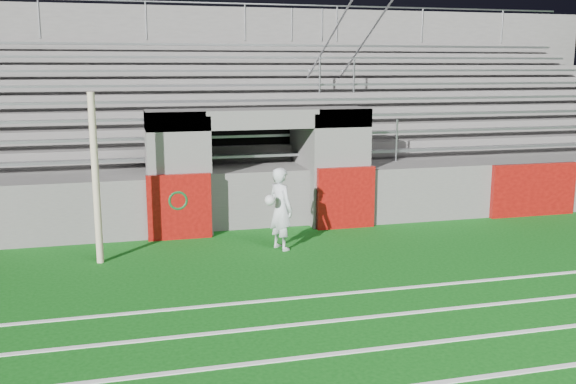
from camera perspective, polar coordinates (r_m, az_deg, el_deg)
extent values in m
plane|color=#0D4F10|center=(10.97, 1.37, -7.46)|extent=(90.00, 90.00, 0.00)
cylinder|color=beige|center=(11.83, -16.72, 1.09)|extent=(0.13, 0.13, 3.06)
cube|color=white|center=(8.33, 7.22, -13.74)|extent=(28.00, 0.09, 0.01)
cube|color=white|center=(9.18, 4.87, -11.25)|extent=(28.00, 0.09, 0.01)
cube|color=white|center=(10.07, 2.96, -9.17)|extent=(28.00, 0.09, 0.01)
cube|color=#575452|center=(17.13, 23.79, 0.52)|extent=(10.60, 0.35, 1.25)
cube|color=#575452|center=(13.71, -9.93, 1.74)|extent=(1.20, 1.00, 2.60)
cube|color=#575452|center=(14.45, 4.45, 2.34)|extent=(1.20, 1.00, 2.60)
cube|color=black|center=(15.63, -3.86, 2.83)|extent=(2.60, 0.20, 2.50)
cube|color=#575452|center=(14.38, -7.54, 2.03)|extent=(0.10, 2.20, 2.50)
cube|color=#575452|center=(14.83, 1.31, 2.40)|extent=(0.10, 2.20, 2.50)
cube|color=#575452|center=(13.84, -2.59, 6.57)|extent=(4.80, 1.00, 0.40)
cube|color=#575452|center=(17.74, -5.16, 3.47)|extent=(26.00, 8.00, 0.20)
cube|color=#575452|center=(17.83, -5.13, 1.48)|extent=(26.00, 8.00, 1.05)
cube|color=#650A08|center=(13.29, -9.64, -1.30)|extent=(1.30, 0.15, 1.35)
cube|color=#650A08|center=(14.04, 5.15, -0.51)|extent=(1.30, 0.15, 1.35)
cube|color=#650A08|center=(16.23, 20.96, 0.19)|extent=(2.20, 0.15, 1.25)
cube|color=gray|center=(14.84, -3.31, 3.25)|extent=(23.00, 0.28, 0.06)
cube|color=#575452|center=(15.67, -3.92, 3.55)|extent=(24.00, 0.75, 0.38)
cube|color=gray|center=(15.53, -3.87, 5.01)|extent=(23.00, 0.28, 0.06)
cube|color=#575452|center=(16.38, -4.42, 4.54)|extent=(24.00, 0.75, 0.76)
cube|color=gray|center=(16.23, -4.39, 6.61)|extent=(23.00, 0.28, 0.06)
cube|color=#575452|center=(17.10, -4.88, 5.45)|extent=(24.00, 0.75, 1.14)
cube|color=gray|center=(16.94, -4.87, 8.08)|extent=(23.00, 0.28, 0.06)
cube|color=#575452|center=(17.82, -5.30, 6.28)|extent=(24.00, 0.75, 1.52)
cube|color=gray|center=(17.66, -5.31, 9.43)|extent=(23.00, 0.28, 0.06)
cube|color=#575452|center=(18.54, -5.70, 7.05)|extent=(24.00, 0.75, 1.90)
cube|color=gray|center=(18.40, -5.72, 10.67)|extent=(23.00, 0.28, 0.06)
cube|color=#575452|center=(19.27, -6.06, 7.76)|extent=(24.00, 0.75, 2.28)
cube|color=gray|center=(19.14, -6.10, 11.81)|extent=(23.00, 0.28, 0.06)
cube|color=#575452|center=(20.00, -6.40, 8.42)|extent=(24.00, 0.75, 2.66)
cube|color=gray|center=(19.89, -6.45, 12.87)|extent=(23.00, 0.28, 0.06)
cube|color=#575452|center=(20.66, -6.68, 8.68)|extent=(26.00, 0.60, 5.29)
cylinder|color=#A5A8AD|center=(15.23, 6.17, 4.47)|extent=(0.05, 0.05, 1.00)
cylinder|color=#A5A8AD|center=(17.97, 2.84, 10.38)|extent=(0.05, 0.05, 1.00)
cylinder|color=#A5A8AD|center=(20.89, 0.34, 14.66)|extent=(0.05, 0.05, 1.00)
cylinder|color=#A5A8AD|center=(17.97, 2.86, 11.98)|extent=(0.05, 6.02, 3.08)
cylinder|color=#A5A8AD|center=(15.61, 9.62, 4.54)|extent=(0.05, 0.05, 1.00)
cylinder|color=#A5A8AD|center=(18.29, 5.88, 10.35)|extent=(0.05, 0.05, 1.00)
cylinder|color=#A5A8AD|center=(21.17, 3.04, 14.60)|extent=(0.05, 0.05, 1.00)
cylinder|color=#A5A8AD|center=(18.29, 5.91, 11.92)|extent=(0.05, 6.02, 3.08)
cylinder|color=#A5A8AD|center=(20.30, -21.26, 14.18)|extent=(0.05, 0.05, 1.10)
cylinder|color=#A5A8AD|center=(20.21, -12.51, 14.67)|extent=(0.05, 0.05, 1.10)
cylinder|color=#A5A8AD|center=(20.56, -3.84, 14.84)|extent=(0.05, 0.05, 1.10)
cylinder|color=#A5A8AD|center=(21.33, 4.37, 14.70)|extent=(0.05, 0.05, 1.10)
cylinder|color=#A5A8AD|center=(22.48, 11.86, 14.31)|extent=(0.05, 0.05, 1.10)
cylinder|color=#A5A8AD|center=(23.95, 18.50, 13.78)|extent=(0.05, 0.05, 1.10)
cylinder|color=#A5A8AD|center=(20.44, -6.73, 16.36)|extent=(24.00, 0.05, 0.05)
imported|color=silver|center=(12.34, -0.64, -1.50)|extent=(0.59, 0.69, 1.60)
sphere|color=silver|center=(12.00, -1.61, -0.73)|extent=(0.20, 0.20, 0.20)
torus|color=#0C3D12|center=(13.27, -9.77, -0.85)|extent=(0.55, 0.10, 0.55)
torus|color=#0D451D|center=(13.21, -9.75, -0.74)|extent=(0.43, 0.08, 0.43)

